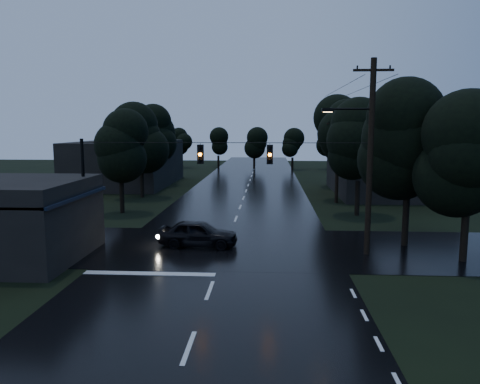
# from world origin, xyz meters

# --- Properties ---
(ground) EXTENTS (160.00, 160.00, 0.00)m
(ground) POSITION_xyz_m (0.00, 0.00, 0.00)
(ground) COLOR black
(ground) RESTS_ON ground
(main_road) EXTENTS (12.00, 120.00, 0.02)m
(main_road) POSITION_xyz_m (0.00, 30.00, 0.00)
(main_road) COLOR black
(main_road) RESTS_ON ground
(cross_street) EXTENTS (60.00, 9.00, 0.02)m
(cross_street) POSITION_xyz_m (0.00, 12.00, 0.00)
(cross_street) COLOR black
(cross_street) RESTS_ON ground
(building_far_right) EXTENTS (10.00, 14.00, 4.40)m
(building_far_right) POSITION_xyz_m (14.00, 34.00, 2.20)
(building_far_right) COLOR black
(building_far_right) RESTS_ON ground
(building_far_left) EXTENTS (10.00, 16.00, 5.00)m
(building_far_left) POSITION_xyz_m (-14.00, 40.00, 2.50)
(building_far_left) COLOR black
(building_far_left) RESTS_ON ground
(utility_pole_main) EXTENTS (3.50, 0.30, 10.00)m
(utility_pole_main) POSITION_xyz_m (7.41, 11.00, 5.26)
(utility_pole_main) COLOR black
(utility_pole_main) RESTS_ON ground
(utility_pole_far) EXTENTS (2.00, 0.30, 7.50)m
(utility_pole_far) POSITION_xyz_m (8.30, 28.00, 3.88)
(utility_pole_far) COLOR black
(utility_pole_far) RESTS_ON ground
(anchor_pole_left) EXTENTS (0.18, 0.18, 6.00)m
(anchor_pole_left) POSITION_xyz_m (-7.50, 11.00, 3.00)
(anchor_pole_left) COLOR black
(anchor_pole_left) RESTS_ON ground
(span_signals) EXTENTS (15.00, 0.37, 1.12)m
(span_signals) POSITION_xyz_m (0.56, 10.99, 5.24)
(span_signals) COLOR black
(span_signals) RESTS_ON ground
(tree_corner_near) EXTENTS (4.48, 4.48, 9.44)m
(tree_corner_near) POSITION_xyz_m (10.00, 13.00, 5.99)
(tree_corner_near) COLOR black
(tree_corner_near) RESTS_ON ground
(tree_corner_far) EXTENTS (3.92, 3.92, 8.26)m
(tree_corner_far) POSITION_xyz_m (12.00, 10.00, 5.24)
(tree_corner_far) COLOR black
(tree_corner_far) RESTS_ON ground
(tree_left_a) EXTENTS (3.92, 3.92, 8.26)m
(tree_left_a) POSITION_xyz_m (-9.00, 22.00, 5.24)
(tree_left_a) COLOR black
(tree_left_a) RESTS_ON ground
(tree_left_b) EXTENTS (4.20, 4.20, 8.85)m
(tree_left_b) POSITION_xyz_m (-9.60, 30.00, 5.62)
(tree_left_b) COLOR black
(tree_left_b) RESTS_ON ground
(tree_left_c) EXTENTS (4.48, 4.48, 9.44)m
(tree_left_c) POSITION_xyz_m (-10.20, 40.00, 5.99)
(tree_left_c) COLOR black
(tree_left_c) RESTS_ON ground
(tree_right_a) EXTENTS (4.20, 4.20, 8.85)m
(tree_right_a) POSITION_xyz_m (9.00, 22.00, 5.62)
(tree_right_a) COLOR black
(tree_right_a) RESTS_ON ground
(tree_right_b) EXTENTS (4.48, 4.48, 9.44)m
(tree_right_b) POSITION_xyz_m (9.60, 30.00, 5.99)
(tree_right_b) COLOR black
(tree_right_b) RESTS_ON ground
(tree_right_c) EXTENTS (4.76, 4.76, 10.03)m
(tree_right_c) POSITION_xyz_m (10.20, 40.00, 6.37)
(tree_right_c) COLOR black
(tree_right_c) RESTS_ON ground
(car) EXTENTS (4.46, 2.04, 1.48)m
(car) POSITION_xyz_m (-1.53, 12.07, 0.74)
(car) COLOR black
(car) RESTS_ON ground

